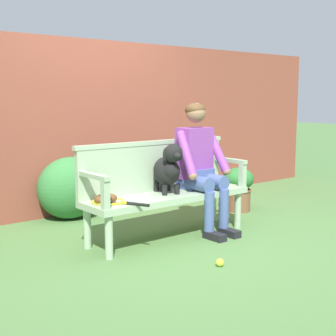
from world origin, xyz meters
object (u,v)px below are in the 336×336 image
at_px(tennis_racket, 111,202).
at_px(potted_plant, 238,187).
at_px(baseball_glove, 106,199).
at_px(tennis_ball, 220,262).
at_px(dog_on_bench, 168,168).
at_px(person_seated, 200,162).
at_px(garden_bench, 168,199).

distance_m(tennis_racket, potted_plant, 2.07).
height_order(baseball_glove, tennis_ball, baseball_glove).
distance_m(dog_on_bench, tennis_ball, 1.13).
xyz_separation_m(baseball_glove, potted_plant, (2.08, 0.37, -0.20)).
bearing_deg(person_seated, tennis_ball, -123.32).
distance_m(garden_bench, dog_on_bench, 0.30).
distance_m(person_seated, tennis_racket, 1.09).
bearing_deg(garden_bench, baseball_glove, -178.97).
distance_m(person_seated, potted_plant, 1.12).
bearing_deg(potted_plant, tennis_racket, -169.79).
height_order(tennis_ball, potted_plant, potted_plant).
relative_size(tennis_racket, baseball_glove, 2.62).
bearing_deg(tennis_ball, baseball_glove, 120.16).
relative_size(garden_bench, dog_on_bench, 3.52).
distance_m(garden_bench, tennis_ball, 0.99).
relative_size(person_seated, tennis_racket, 2.27).
bearing_deg(garden_bench, tennis_racket, -179.40).
xyz_separation_m(garden_bench, person_seated, (0.40, -0.01, 0.33)).
bearing_deg(tennis_ball, person_seated, 56.68).
bearing_deg(tennis_racket, person_seated, -0.20).
distance_m(garden_bench, potted_plant, 1.42).
bearing_deg(tennis_ball, tennis_racket, 117.28).
bearing_deg(baseball_glove, person_seated, -0.83).
relative_size(baseball_glove, tennis_ball, 3.33).
bearing_deg(baseball_glove, garden_bench, 0.09).
height_order(person_seated, tennis_ball, person_seated).
height_order(person_seated, dog_on_bench, person_seated).
relative_size(garden_bench, tennis_racket, 3.02).
xyz_separation_m(person_seated, potted_plant, (0.97, 0.37, -0.42)).
xyz_separation_m(person_seated, tennis_ball, (-0.59, -0.90, -0.68)).
bearing_deg(dog_on_bench, baseball_glove, -179.12).
distance_m(person_seated, tennis_ball, 1.27).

